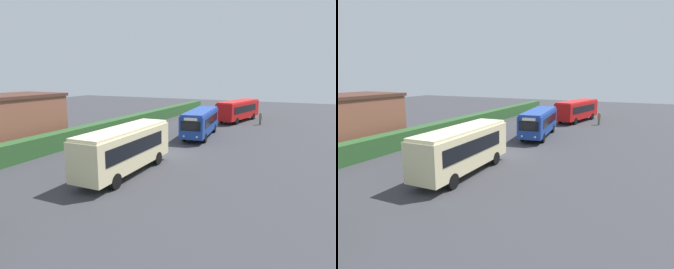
{
  "view_description": "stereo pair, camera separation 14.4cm",
  "coord_description": "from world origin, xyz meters",
  "views": [
    {
      "loc": [
        -23.1,
        -11.4,
        6.89
      ],
      "look_at": [
        0.89,
        0.07,
        1.55
      ],
      "focal_mm": 31.91,
      "sensor_mm": 36.0,
      "label": 1
    },
    {
      "loc": [
        -23.04,
        -11.53,
        6.89
      ],
      "look_at": [
        0.89,
        0.07,
        1.55
      ],
      "focal_mm": 31.91,
      "sensor_mm": 36.0,
      "label": 2
    }
  ],
  "objects": [
    {
      "name": "ground_plane",
      "position": [
        0.0,
        0.0,
        0.0
      ],
      "size": [
        115.53,
        115.53,
        0.0
      ],
      "primitive_type": "plane",
      "color": "#38383D"
    },
    {
      "name": "bus_cream",
      "position": [
        -6.07,
        0.05,
        1.89
      ],
      "size": [
        9.3,
        2.49,
        3.29
      ],
      "rotation": [
        0.0,
        0.0,
        0.01
      ],
      "color": "beige",
      "rests_on": "ground_plane"
    },
    {
      "name": "bus_blue",
      "position": [
        8.43,
        -0.39,
        1.74
      ],
      "size": [
        9.72,
        3.6,
        3.01
      ],
      "rotation": [
        0.0,
        0.0,
        3.27
      ],
      "color": "navy",
      "rests_on": "ground_plane"
    },
    {
      "name": "bus_red",
      "position": [
        21.59,
        -1.7,
        1.79
      ],
      "size": [
        10.15,
        4.46,
        3.09
      ],
      "rotation": [
        0.0,
        0.0,
        -0.2
      ],
      "color": "red",
      "rests_on": "ground_plane"
    },
    {
      "name": "person_left",
      "position": [
        -5.61,
        3.19,
        0.88
      ],
      "size": [
        0.47,
        0.38,
        1.67
      ],
      "rotation": [
        0.0,
        0.0,
        5.07
      ],
      "color": "olive",
      "rests_on": "ground_plane"
    },
    {
      "name": "person_center",
      "position": [
        -4.22,
        2.22,
        1.03
      ],
      "size": [
        0.3,
        0.49,
        1.94
      ],
      "rotation": [
        0.0,
        0.0,
        3.23
      ],
      "color": "#4C6B47",
      "rests_on": "ground_plane"
    },
    {
      "name": "person_right",
      "position": [
        19.6,
        -5.25,
        0.93
      ],
      "size": [
        0.31,
        0.44,
        1.77
      ],
      "rotation": [
        0.0,
        0.0,
        3.26
      ],
      "color": "#4C6B47",
      "rests_on": "ground_plane"
    },
    {
      "name": "person_far",
      "position": [
        20.79,
        1.33,
        0.92
      ],
      "size": [
        0.4,
        0.51,
        1.75
      ],
      "rotation": [
        0.0,
        0.0,
        3.48
      ],
      "color": "#4C6B47",
      "rests_on": "ground_plane"
    },
    {
      "name": "hedge_row",
      "position": [
        0.0,
        9.61,
        0.82
      ],
      "size": [
        69.77,
        1.42,
        1.64
      ],
      "primitive_type": "cube",
      "color": "#2C582A",
      "rests_on": "ground_plane"
    },
    {
      "name": "depot_building",
      "position": [
        -4.94,
        14.03,
        2.55
      ],
      "size": [
        10.3,
        5.92,
        5.08
      ],
      "color": "brown",
      "rests_on": "ground_plane"
    },
    {
      "name": "traffic_cone",
      "position": [
        8.97,
        6.37,
        0.3
      ],
      "size": [
        0.36,
        0.36,
        0.6
      ],
      "primitive_type": "cone",
      "color": "orange",
      "rests_on": "ground_plane"
    }
  ]
}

